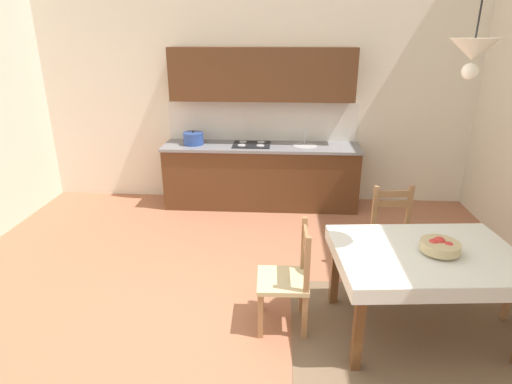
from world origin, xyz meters
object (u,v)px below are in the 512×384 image
Objects in this scene: dining_chair_kitchen_side at (394,236)px; fruit_bowl at (440,246)px; dining_table at (425,265)px; kitchen_cabinetry at (261,148)px; dining_chair_tv_side at (288,279)px; pendant_lamp at (473,51)px.

dining_chair_kitchen_side is 0.99m from fruit_bowl.
dining_chair_kitchen_side is at bearing 95.48° from fruit_bowl.
dining_chair_kitchen_side is at bearing 90.55° from dining_table.
kitchen_cabinetry reaches higher than fruit_bowl.
dining_chair_tv_side is at bearing 179.01° from dining_table.
pendant_lamp reaches higher than dining_chair_kitchen_side.
kitchen_cabinetry is 2.96× the size of dining_chair_kitchen_side.
kitchen_cabinetry is 9.17× the size of fruit_bowl.
dining_chair_tv_side is (0.37, -2.74, -0.41)m from kitchen_cabinetry.
pendant_lamp reaches higher than kitchen_cabinetry.
fruit_bowl is (1.54, -2.78, -0.04)m from kitchen_cabinetry.
kitchen_cabinetry is 3.13m from dining_table.
dining_table is at bearing -62.13° from kitchen_cabinetry.
pendant_lamp is at bearing -6.37° from dining_table.
pendant_lamp is (0.08, -0.01, 1.62)m from dining_table.
dining_chair_kitchen_side is 3.10× the size of fruit_bowl.
dining_chair_kitchen_side reaches higher than dining_table.
dining_table is at bearing -0.99° from dining_chair_tv_side.
kitchen_cabinetry is 3.42× the size of pendant_lamp.
pendant_lamp is (0.09, -0.91, 1.81)m from dining_chair_kitchen_side.
fruit_bowl is 0.37× the size of pendant_lamp.
kitchen_cabinetry reaches higher than dining_table.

